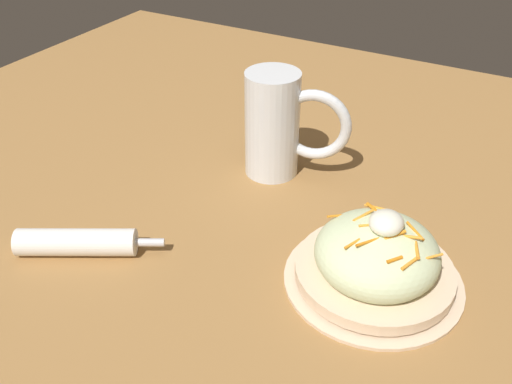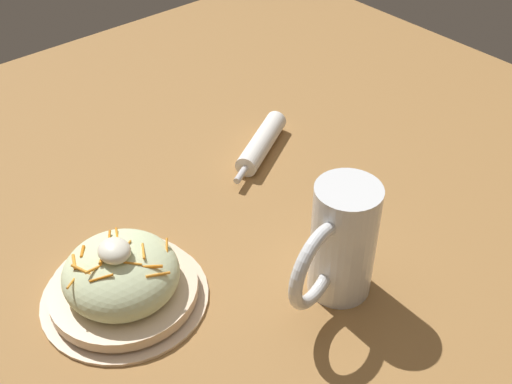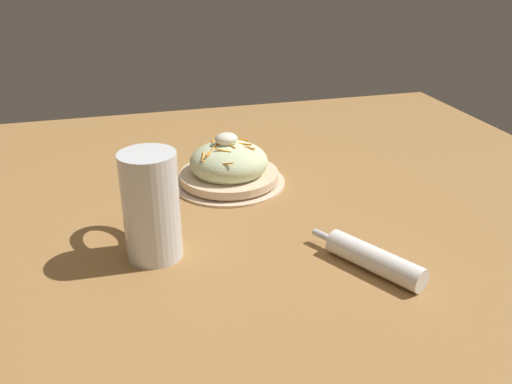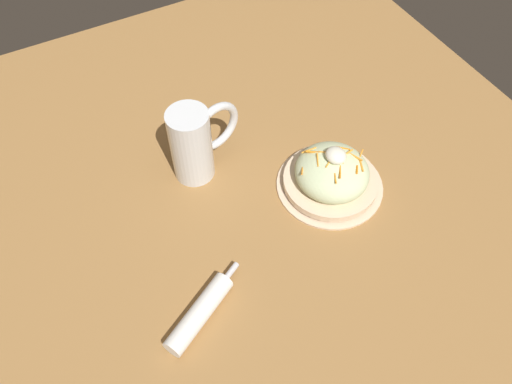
{
  "view_description": "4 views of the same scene",
  "coord_description": "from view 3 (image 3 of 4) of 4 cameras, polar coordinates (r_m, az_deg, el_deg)",
  "views": [
    {
      "loc": [
        0.51,
        0.33,
        0.47
      ],
      "look_at": [
        -0.02,
        0.04,
        0.05
      ],
      "focal_mm": 39.41,
      "sensor_mm": 36.0,
      "label": 1
    },
    {
      "loc": [
        -0.52,
        0.45,
        0.62
      ],
      "look_at": [
        0.0,
        0.0,
        0.07
      ],
      "focal_mm": 45.7,
      "sensor_mm": 36.0,
      "label": 2
    },
    {
      "loc": [
        -0.19,
        -0.71,
        0.43
      ],
      "look_at": [
        0.02,
        0.04,
        0.06
      ],
      "focal_mm": 38.02,
      "sensor_mm": 36.0,
      "label": 3
    },
    {
      "loc": [
        0.49,
        -0.21,
        0.82
      ],
      "look_at": [
        0.01,
        0.05,
        0.09
      ],
      "focal_mm": 36.28,
      "sensor_mm": 36.0,
      "label": 4
    }
  ],
  "objects": [
    {
      "name": "napkin_roll",
      "position": [
        0.78,
        12.28,
        -6.92
      ],
      "size": [
        0.11,
        0.17,
        0.03
      ],
      "color": "white",
      "rests_on": "ground_plane"
    },
    {
      "name": "ground_plane",
      "position": [
        0.85,
        -0.23,
        -4.92
      ],
      "size": [
        1.43,
        1.43,
        0.0
      ],
      "primitive_type": "plane",
      "color": "#9E703D"
    },
    {
      "name": "beer_mug",
      "position": [
        0.79,
        -11.08,
        -1.82
      ],
      "size": [
        0.08,
        0.16,
        0.16
      ],
      "color": "white",
      "rests_on": "ground_plane"
    },
    {
      "name": "salad_plate",
      "position": [
        1.02,
        -2.86,
        2.59
      ],
      "size": [
        0.21,
        0.21,
        0.1
      ],
      "color": "beige",
      "rests_on": "ground_plane"
    }
  ]
}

